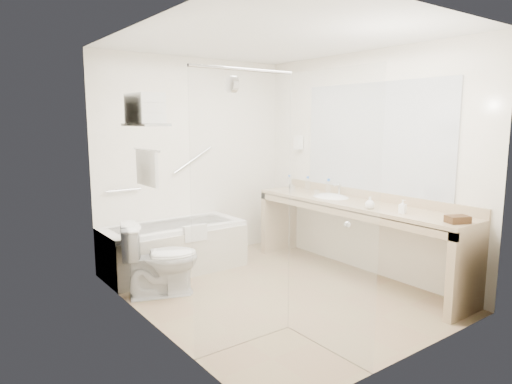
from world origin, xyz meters
TOP-DOWN VIEW (x-y plane):
  - floor at (0.00, 0.00)m, footprint 3.20×3.20m
  - ceiling at (0.00, 0.00)m, footprint 2.60×3.20m
  - wall_back at (0.00, 1.60)m, footprint 2.60×0.10m
  - wall_front at (0.00, -1.60)m, footprint 2.60×0.10m
  - wall_left at (-1.30, 0.00)m, footprint 0.10×3.20m
  - wall_right at (1.30, 0.00)m, footprint 0.10×3.20m
  - bathtub at (-0.50, 1.24)m, footprint 1.60×0.73m
  - grab_bar_short at (-0.95, 1.56)m, footprint 0.40×0.03m
  - grab_bar_long at (-0.05, 1.56)m, footprint 0.53×0.03m
  - shower_enclosure at (-0.63, -0.93)m, footprint 0.96×0.91m
  - towel_shelf at (-1.17, 0.35)m, footprint 0.24×0.55m
  - vanity_counter at (1.02, -0.15)m, footprint 0.55×2.70m
  - sink at (1.05, 0.25)m, footprint 0.40×0.52m
  - faucet at (1.20, 0.25)m, footprint 0.03×0.03m
  - mirror at (1.29, -0.15)m, footprint 0.02×2.00m
  - hairdryer_unit at (1.25, 1.05)m, footprint 0.08×0.10m
  - toilet at (-0.95, 0.62)m, footprint 0.85×0.65m
  - amenity_basket at (0.95, -1.38)m, footprint 0.23×0.19m
  - soap_bottle_a at (0.91, -0.84)m, footprint 0.09×0.14m
  - soap_bottle_b at (0.85, -0.50)m, footprint 0.12×0.14m
  - water_bottle_left at (1.00, 0.24)m, footprint 0.07×0.07m
  - water_bottle_mid at (1.05, 0.65)m, footprint 0.06×0.06m
  - water_bottle_right at (1.09, 1.04)m, footprint 0.06×0.06m
  - drinking_glass_near at (0.92, 0.35)m, footprint 0.09×0.09m
  - drinking_glass_far at (0.89, 0.75)m, footprint 0.10×0.10m

SIDE VIEW (x-z plane):
  - floor at x=0.00m, z-range 0.00..0.00m
  - bathtub at x=-0.50m, z-range -0.02..0.57m
  - toilet at x=-0.95m, z-range 0.00..0.74m
  - vanity_counter at x=1.02m, z-range 0.17..1.12m
  - sink at x=1.05m, z-range 0.75..0.89m
  - soap_bottle_a at x=0.91m, z-range 0.85..0.91m
  - amenity_basket at x=0.95m, z-range 0.85..0.91m
  - drinking_glass_near at x=0.92m, z-range 0.85..0.94m
  - soap_bottle_b at x=0.85m, z-range 0.85..0.95m
  - drinking_glass_far at x=0.89m, z-range 0.85..0.95m
  - faucet at x=1.20m, z-range 0.86..1.00m
  - water_bottle_right at x=1.09m, z-range 0.84..1.02m
  - water_bottle_mid at x=1.05m, z-range 0.84..1.05m
  - grab_bar_short at x=-0.95m, z-range 0.93..0.96m
  - water_bottle_left at x=1.00m, z-range 0.84..1.06m
  - shower_enclosure at x=-0.63m, z-range 0.01..2.12m
  - wall_back at x=0.00m, z-range 0.00..2.50m
  - wall_front at x=0.00m, z-range 0.00..2.50m
  - wall_left at x=-1.30m, z-range 0.00..2.50m
  - wall_right at x=1.30m, z-range 0.00..2.50m
  - grab_bar_long at x=-0.05m, z-range 1.09..1.41m
  - hairdryer_unit at x=1.25m, z-range 1.36..1.54m
  - mirror at x=1.29m, z-range 0.95..2.15m
  - towel_shelf at x=-1.17m, z-range 1.35..2.16m
  - ceiling at x=0.00m, z-range 2.45..2.55m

